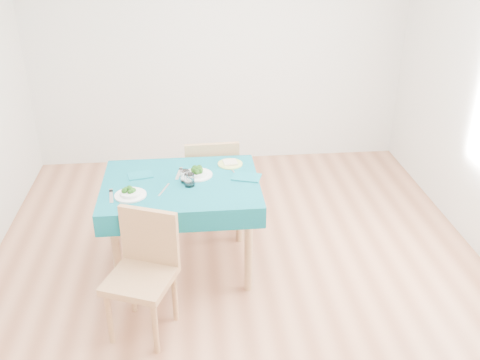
{
  "coord_description": "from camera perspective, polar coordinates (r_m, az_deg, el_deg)",
  "views": [
    {
      "loc": [
        -0.33,
        -3.35,
        2.57
      ],
      "look_at": [
        0.0,
        0.0,
        0.85
      ],
      "focal_mm": 40.0,
      "sensor_mm": 36.0,
      "label": 1
    }
  ],
  "objects": [
    {
      "name": "fork_far",
      "position": [
        4.1,
        -6.55,
        0.64
      ],
      "size": [
        0.06,
        0.2,
        0.0
      ],
      "primitive_type": "cube",
      "rotation": [
        0.0,
        0.0,
        -0.17
      ],
      "color": "silver",
      "rests_on": "table"
    },
    {
      "name": "bread_slice",
      "position": [
        4.22,
        -1.06,
        1.89
      ],
      "size": [
        0.12,
        0.12,
        0.02
      ],
      "primitive_type": "cube",
      "rotation": [
        0.0,
        0.0,
        0.13
      ],
      "color": "beige",
      "rests_on": "side_plate"
    },
    {
      "name": "side_plate",
      "position": [
        4.23,
        -1.06,
        1.73
      ],
      "size": [
        0.2,
        0.2,
        0.01
      ],
      "primitive_type": "cylinder",
      "color": "#C4D869",
      "rests_on": "table"
    },
    {
      "name": "fork_near",
      "position": [
        3.86,
        -13.57,
        -1.72
      ],
      "size": [
        0.05,
        0.19,
        0.0
      ],
      "primitive_type": "cube",
      "rotation": [
        0.0,
        0.0,
        0.14
      ],
      "color": "silver",
      "rests_on": "table"
    },
    {
      "name": "room_shell",
      "position": [
        3.58,
        0.0,
        7.11
      ],
      "size": [
        4.02,
        4.52,
        2.73
      ],
      "color": "#995D3F",
      "rests_on": "ground"
    },
    {
      "name": "chair_far",
      "position": [
        4.69,
        -3.16,
        1.62
      ],
      "size": [
        0.47,
        0.51,
        1.12
      ],
      "primitive_type": "cube",
      "rotation": [
        0.0,
        0.0,
        3.18
      ],
      "color": "#A4784D",
      "rests_on": "ground"
    },
    {
      "name": "napkin_far",
      "position": [
        4.02,
        0.69,
        0.31
      ],
      "size": [
        0.24,
        0.2,
        0.01
      ],
      "primitive_type": "cube",
      "rotation": [
        0.0,
        0.0,
        -0.32
      ],
      "color": "#0C606D",
      "rests_on": "table"
    },
    {
      "name": "table",
      "position": [
        4.16,
        -6.09,
        -4.9
      ],
      "size": [
        1.15,
        0.87,
        0.76
      ],
      "primitive_type": "cube",
      "color": "#095662",
      "rests_on": "ground"
    },
    {
      "name": "chair_near",
      "position": [
        3.52,
        -10.71,
        -9.41
      ],
      "size": [
        0.54,
        0.56,
        1.01
      ],
      "primitive_type": "cube",
      "rotation": [
        0.0,
        0.0,
        -0.38
      ],
      "color": "#A4784D",
      "rests_on": "ground"
    },
    {
      "name": "knife_near",
      "position": [
        3.88,
        -8.12,
        -1.03
      ],
      "size": [
        0.08,
        0.19,
        0.0
      ],
      "primitive_type": "cube",
      "rotation": [
        0.0,
        0.0,
        -0.35
      ],
      "color": "silver",
      "rests_on": "table"
    },
    {
      "name": "knife_far",
      "position": [
        4.05,
        -0.33,
        0.48
      ],
      "size": [
        0.07,
        0.2,
        0.0
      ],
      "primitive_type": "cube",
      "rotation": [
        0.0,
        0.0,
        0.28
      ],
      "color": "silver",
      "rests_on": "table"
    },
    {
      "name": "tumbler_side",
      "position": [
        3.9,
        -5.42,
        -0.0
      ],
      "size": [
        0.07,
        0.07,
        0.09
      ],
      "primitive_type": "cylinder",
      "color": "white",
      "rests_on": "table"
    },
    {
      "name": "napkin_near",
      "position": [
        4.11,
        -10.61,
        0.49
      ],
      "size": [
        0.21,
        0.16,
        0.01
      ],
      "primitive_type": "cube",
      "rotation": [
        0.0,
        0.0,
        0.22
      ],
      "color": "#0C606D",
      "rests_on": "table"
    },
    {
      "name": "bowl_far",
      "position": [
        4.05,
        -4.59,
        0.91
      ],
      "size": [
        0.23,
        0.23,
        0.07
      ],
      "primitive_type": null,
      "color": "white",
      "rests_on": "table"
    },
    {
      "name": "bowl_near",
      "position": [
        3.83,
        -11.64,
        -1.23
      ],
      "size": [
        0.22,
        0.22,
        0.07
      ],
      "primitive_type": null,
      "color": "white",
      "rests_on": "table"
    },
    {
      "name": "tumbler_center",
      "position": [
        3.96,
        -5.87,
        0.39
      ],
      "size": [
        0.07,
        0.07,
        0.09
      ],
      "primitive_type": "cylinder",
      "color": "white",
      "rests_on": "table"
    }
  ]
}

